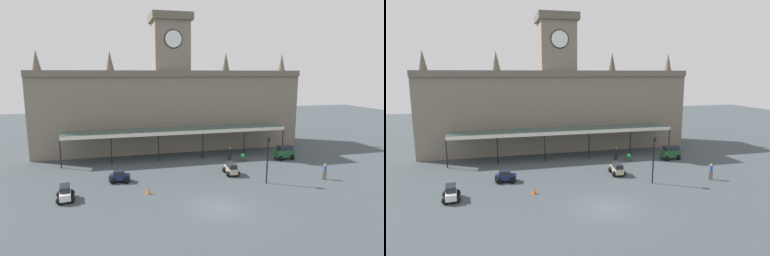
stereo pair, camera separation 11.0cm
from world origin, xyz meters
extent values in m
plane|color=#3E464A|center=(0.00, 0.00, 0.00)|extent=(140.00, 140.00, 0.00)
cube|color=slate|center=(0.00, 21.75, 5.58)|extent=(36.74, 6.43, 11.16)
cube|color=#685F52|center=(0.00, 18.38, 10.76)|extent=(36.74, 0.30, 0.80)
cube|color=slate|center=(0.00, 21.75, 14.46)|extent=(4.80, 4.80, 6.59)
cube|color=#61594D|center=(0.00, 21.75, 18.25)|extent=(5.50, 5.50, 1.00)
cylinder|color=white|center=(0.00, 19.29, 15.25)|extent=(2.20, 0.12, 2.20)
cylinder|color=black|center=(0.00, 19.33, 15.25)|extent=(2.46, 0.06, 2.46)
cone|color=#5B5448|center=(-17.37, 21.75, 12.46)|extent=(1.10, 1.10, 2.60)
cone|color=#5B5448|center=(-8.27, 21.75, 12.46)|extent=(1.10, 1.10, 2.60)
cone|color=#5B5448|center=(8.27, 21.75, 12.46)|extent=(1.10, 1.10, 2.60)
cone|color=#5B5448|center=(17.37, 21.75, 12.46)|extent=(1.10, 1.10, 2.60)
cube|color=#38564C|center=(0.00, 16.33, 3.69)|extent=(28.38, 3.20, 0.16)
cube|color=silver|center=(0.00, 14.73, 3.49)|extent=(28.38, 0.12, 0.44)
cylinder|color=black|center=(-14.19, 14.88, 1.80)|extent=(0.14, 0.14, 3.61)
cylinder|color=black|center=(-8.51, 14.88, 1.80)|extent=(0.14, 0.14, 3.61)
cylinder|color=black|center=(-2.84, 14.88, 1.80)|extent=(0.14, 0.14, 3.61)
cylinder|color=black|center=(2.84, 14.88, 1.80)|extent=(0.14, 0.14, 3.61)
cylinder|color=black|center=(8.51, 14.88, 1.80)|extent=(0.14, 0.14, 3.61)
cylinder|color=black|center=(14.19, 14.88, 1.80)|extent=(0.14, 0.14, 3.61)
cube|color=#19214C|center=(-7.75, 8.29, 0.52)|extent=(2.15, 1.14, 0.50)
cube|color=#1E232B|center=(-7.80, 8.30, 0.98)|extent=(1.19, 0.93, 0.42)
sphere|color=black|center=(-7.03, 8.64, 0.32)|extent=(0.64, 0.64, 0.64)
sphere|color=black|center=(-7.14, 7.77, 0.32)|extent=(0.64, 0.64, 0.64)
sphere|color=black|center=(-8.37, 8.82, 0.32)|extent=(0.64, 0.64, 0.64)
sphere|color=black|center=(-8.48, 7.94, 0.32)|extent=(0.64, 0.64, 0.64)
cube|color=tan|center=(3.98, 7.87, 0.54)|extent=(1.07, 2.31, 0.55)
cube|color=#1E232B|center=(3.96, 7.67, 1.05)|extent=(0.95, 1.61, 0.45)
sphere|color=black|center=(3.59, 8.68, 0.32)|extent=(0.64, 0.64, 0.64)
sphere|color=black|center=(4.49, 8.61, 0.32)|extent=(0.64, 0.64, 0.64)
sphere|color=black|center=(3.47, 7.13, 0.32)|extent=(0.64, 0.64, 0.64)
sphere|color=black|center=(4.37, 7.06, 0.32)|extent=(0.64, 0.64, 0.64)
cube|color=#1E512D|center=(12.78, 11.92, 0.74)|extent=(2.46, 1.12, 0.95)
cube|color=#1E232B|center=(12.83, 11.92, 1.50)|extent=(1.96, 1.03, 0.55)
sphere|color=black|center=(11.96, 11.39, 0.32)|extent=(0.64, 0.64, 0.64)
sphere|color=black|center=(11.90, 12.33, 0.32)|extent=(0.64, 0.64, 0.64)
sphere|color=black|center=(13.66, 11.51, 0.32)|extent=(0.64, 0.64, 0.64)
sphere|color=black|center=(13.59, 12.45, 0.32)|extent=(0.64, 0.64, 0.64)
cube|color=silver|center=(-12.43, 4.70, 0.54)|extent=(1.15, 2.34, 0.55)
cube|color=#1E232B|center=(-12.46, 4.89, 1.05)|extent=(1.00, 1.63, 0.45)
sphere|color=black|center=(-11.90, 3.98, 0.32)|extent=(0.64, 0.64, 0.64)
sphere|color=black|center=(-12.79, 3.88, 0.32)|extent=(0.64, 0.64, 0.64)
sphere|color=black|center=(-12.07, 5.52, 0.32)|extent=(0.64, 0.64, 0.64)
sphere|color=black|center=(-12.97, 5.42, 0.32)|extent=(0.64, 0.64, 0.64)
cylinder|color=brown|center=(12.63, 4.01, 0.41)|extent=(0.17, 0.17, 0.82)
cylinder|color=brown|center=(12.81, 3.88, 0.41)|extent=(0.17, 0.17, 0.82)
cylinder|color=#334C8C|center=(12.72, 3.94, 1.13)|extent=(0.34, 0.34, 0.62)
sphere|color=tan|center=(12.72, 3.94, 1.55)|extent=(0.23, 0.23, 0.23)
cylinder|color=black|center=(5.86, 13.40, 0.41)|extent=(0.17, 0.17, 0.82)
cylinder|color=black|center=(6.03, 13.26, 0.41)|extent=(0.17, 0.17, 0.82)
cylinder|color=black|center=(5.95, 13.33, 1.13)|extent=(0.34, 0.34, 0.62)
sphere|color=tan|center=(5.95, 13.33, 1.55)|extent=(0.23, 0.23, 0.23)
cylinder|color=black|center=(6.38, 4.35, 2.12)|extent=(0.13, 0.13, 4.24)
cube|color=black|center=(6.38, 4.35, 4.46)|extent=(0.30, 0.30, 0.44)
sphere|color=black|center=(6.38, 4.35, 4.74)|extent=(0.14, 0.14, 0.14)
cone|color=orange|center=(-5.35, 4.41, 0.31)|extent=(0.40, 0.40, 0.61)
cylinder|color=#47423D|center=(7.30, 12.49, 0.21)|extent=(0.56, 0.56, 0.42)
sphere|color=#20873D|center=(7.30, 12.49, 0.66)|extent=(0.60, 0.60, 0.60)
camera|label=1|loc=(-8.21, -23.04, 10.86)|focal=29.65mm
camera|label=2|loc=(-8.10, -23.06, 10.86)|focal=29.65mm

